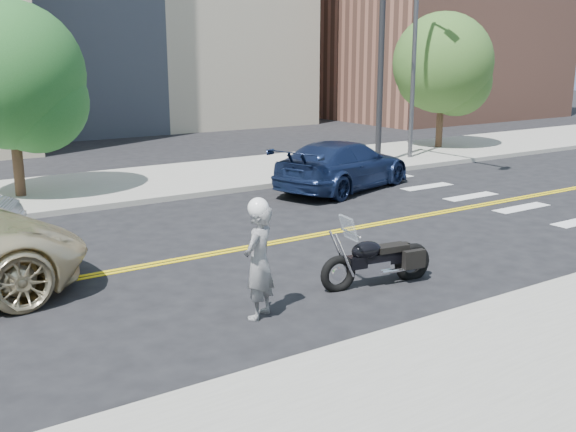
{
  "coord_description": "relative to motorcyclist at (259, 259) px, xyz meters",
  "views": [
    {
      "loc": [
        -5.46,
        -11.57,
        3.93
      ],
      "look_at": [
        0.74,
        -2.26,
        1.2
      ],
      "focal_mm": 42.0,
      "sensor_mm": 36.0,
      "label": 1
    }
  ],
  "objects": [
    {
      "name": "building_right",
      "position": [
        26.5,
        23.34,
        5.07
      ],
      "size": [
        14.0,
        12.0,
        12.0
      ],
      "primitive_type": "cube",
      "color": "#8C5947",
      "rests_on": "ground_plane"
    },
    {
      "name": "ground_plane",
      "position": [
        0.5,
        3.34,
        -0.93
      ],
      "size": [
        120.0,
        120.0,
        0.0
      ],
      "primitive_type": "plane",
      "color": "black",
      "rests_on": "ground"
    },
    {
      "name": "sidewalk_far",
      "position": [
        0.5,
        10.84,
        -0.85
      ],
      "size": [
        60.0,
        5.0,
        0.15
      ],
      "primitive_type": "cube",
      "color": "#9E9B91",
      "rests_on": "ground_plane"
    },
    {
      "name": "motorcyclist",
      "position": [
        0.0,
        0.0,
        0.0
      ],
      "size": [
        0.76,
        0.69,
        1.86
      ],
      "rotation": [
        0.0,
        0.0,
        3.69
      ],
      "color": "#A2A2A6",
      "rests_on": "ground"
    },
    {
      "name": "parked_car_blue",
      "position": [
        7.14,
        7.02,
        -0.21
      ],
      "size": [
        5.35,
        3.45,
        1.44
      ],
      "primitive_type": "imported",
      "rotation": [
        0.0,
        0.0,
        1.88
      ],
      "color": "#1A284E",
      "rests_on": "ground"
    },
    {
      "name": "sidewalk_near",
      "position": [
        0.5,
        -4.16,
        -0.85
      ],
      "size": [
        60.0,
        5.0,
        0.15
      ],
      "primitive_type": "cube",
      "color": "#9E9B91",
      "rests_on": "ground_plane"
    },
    {
      "name": "tree_far_a",
      "position": [
        -1.1,
        10.62,
        2.41
      ],
      "size": [
        3.86,
        3.86,
        5.28
      ],
      "rotation": [
        0.0,
        0.0,
        0.35
      ],
      "color": "#382619",
      "rests_on": "ground"
    },
    {
      "name": "tree_far_b",
      "position": [
        15.41,
        11.21,
        2.58
      ],
      "size": [
        3.98,
        3.98,
        5.5
      ],
      "rotation": [
        0.0,
        0.0,
        0.05
      ],
      "color": "#382619",
      "rests_on": "ground"
    },
    {
      "name": "motorcycle",
      "position": [
        2.48,
        0.15,
        -0.29
      ],
      "size": [
        2.17,
        0.93,
        1.28
      ],
      "primitive_type": null,
      "rotation": [
        0.0,
        0.0,
        -0.14
      ],
      "color": "black",
      "rests_on": "ground"
    },
    {
      "name": "lamp_post",
      "position": [
        12.5,
        9.84,
        3.22
      ],
      "size": [
        0.16,
        0.16,
        8.0
      ],
      "primitive_type": "cylinder",
      "color": "#4C4C51",
      "rests_on": "sidewalk_far"
    },
    {
      "name": "traffic_light",
      "position": [
        10.5,
        8.41,
        3.74
      ],
      "size": [
        0.28,
        4.5,
        7.0
      ],
      "color": "black",
      "rests_on": "sidewalk_far"
    }
  ]
}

